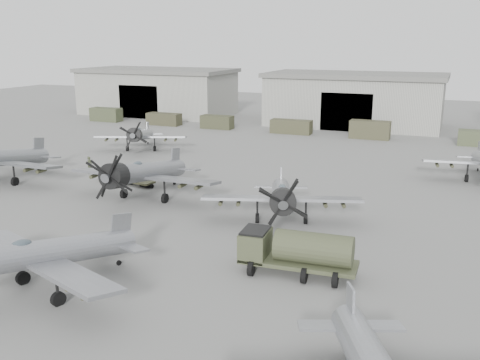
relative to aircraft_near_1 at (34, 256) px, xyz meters
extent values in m
plane|color=slate|center=(4.85, 7.34, -2.38)|extent=(220.00, 220.00, 0.00)
cube|color=#A9A99E|center=(-33.15, 69.34, 1.62)|extent=(28.00, 14.00, 8.00)
cube|color=slate|center=(-33.15, 69.34, 5.97)|extent=(29.00, 14.80, 0.70)
cube|color=black|center=(-33.15, 62.54, 0.62)|extent=(8.12, 0.40, 6.00)
cube|color=#A9A99E|center=(4.85, 69.34, 1.62)|extent=(28.00, 14.00, 8.00)
cube|color=slate|center=(4.85, 69.34, 5.97)|extent=(29.00, 14.80, 0.70)
cube|color=black|center=(4.85, 62.54, 0.62)|extent=(8.12, 0.40, 6.00)
cube|color=#3E452D|center=(-36.69, 57.34, -1.20)|extent=(5.64, 2.20, 2.35)
cube|color=#3A3926|center=(-24.95, 57.34, -1.37)|extent=(5.85, 2.20, 2.01)
cube|color=#3A3B27|center=(-15.05, 57.34, -1.31)|extent=(5.21, 2.20, 2.13)
cube|color=#3F3E29|center=(-2.50, 57.34, -1.33)|extent=(6.30, 2.20, 2.10)
cube|color=#413F2A|center=(9.44, 57.34, -1.07)|extent=(5.75, 2.20, 2.62)
cube|color=#444B31|center=(24.20, 57.34, -1.33)|extent=(5.65, 2.20, 2.09)
cylinder|color=gray|center=(0.32, 0.92, -0.09)|extent=(5.13, 10.89, 3.24)
cube|color=gray|center=(0.12, 0.33, -0.35)|extent=(12.99, 6.48, 0.58)
cube|color=gray|center=(1.95, 5.51, 0.07)|extent=(0.69, 1.67, 2.07)
ellipsoid|color=#3F4C54|center=(-0.23, -0.65, 0.85)|extent=(1.00, 1.38, 0.58)
cylinder|color=black|center=(-1.81, 0.79, -2.01)|extent=(0.55, 0.88, 0.83)
cylinder|color=black|center=(1.91, -0.52, -2.01)|extent=(0.55, 0.88, 0.83)
cylinder|color=black|center=(1.85, 5.22, -2.22)|extent=(0.23, 0.35, 0.33)
cube|color=#92949A|center=(17.39, 0.81, 0.03)|extent=(0.74, 1.62, 2.03)
cylinder|color=black|center=(17.50, 0.53, -2.22)|extent=(0.23, 0.35, 0.33)
cylinder|color=gray|center=(-21.11, 18.55, 0.08)|extent=(1.93, 11.85, 3.48)
cube|color=gray|center=(-21.22, 23.78, 0.25)|extent=(0.17, 1.86, 2.22)
cylinder|color=black|center=(-18.97, 17.70, -1.99)|extent=(0.33, 0.90, 0.89)
cylinder|color=black|center=(-21.21, 23.45, -2.21)|extent=(0.14, 0.36, 0.36)
cylinder|color=gray|center=(-4.39, 19.06, 0.09)|extent=(1.89, 11.88, 3.49)
cylinder|color=black|center=(-4.30, 13.81, 0.92)|extent=(2.15, 1.80, 2.32)
cube|color=gray|center=(-4.38, 18.39, -0.20)|extent=(14.01, 2.72, 0.63)
cube|color=gray|center=(-4.49, 24.31, 0.26)|extent=(0.17, 1.86, 2.23)
ellipsoid|color=#3F4C54|center=(-4.36, 17.28, 1.10)|extent=(0.69, 1.35, 0.63)
cylinder|color=black|center=(-6.50, 18.13, -1.99)|extent=(0.33, 0.90, 0.89)
cylinder|color=black|center=(-2.25, 18.21, -1.99)|extent=(0.33, 0.90, 0.89)
cylinder|color=black|center=(-4.48, 23.98, -2.21)|extent=(0.14, 0.36, 0.36)
cylinder|color=gray|center=(8.71, 17.70, -0.17)|extent=(4.82, 10.52, 3.12)
cylinder|color=black|center=(10.22, 13.25, 0.57)|extent=(2.31, 2.11, 2.08)
cube|color=gray|center=(8.90, 17.13, -0.43)|extent=(12.54, 6.10, 0.56)
cube|color=gray|center=(7.20, 22.14, -0.02)|extent=(0.65, 1.61, 2.00)
ellipsoid|color=#3F4C54|center=(9.22, 16.18, 0.73)|extent=(0.95, 1.33, 0.56)
cylinder|color=black|center=(7.17, 16.33, -2.03)|extent=(0.52, 0.85, 0.80)
cylinder|color=black|center=(10.76, 17.55, -2.03)|extent=(0.52, 0.85, 0.80)
cylinder|color=black|center=(7.30, 21.86, -2.23)|extent=(0.22, 0.34, 0.32)
cylinder|color=#919599|center=(-16.86, 37.66, -0.31)|extent=(4.93, 9.76, 2.93)
cylinder|color=black|center=(-15.26, 33.56, 0.39)|extent=(2.20, 2.03, 1.95)
cube|color=#919599|center=(-16.66, 37.14, -0.55)|extent=(11.66, 6.19, 0.53)
cube|color=#919599|center=(-18.47, 41.76, -0.17)|extent=(0.67, 1.49, 1.87)
ellipsoid|color=#3F4C54|center=(-16.32, 36.26, 0.53)|extent=(0.93, 1.25, 0.52)
cylinder|color=black|center=(-18.25, 36.31, -2.05)|extent=(0.52, 0.79, 0.75)
cylinder|color=black|center=(-14.93, 37.61, -2.05)|extent=(0.52, 0.79, 0.75)
cylinder|color=black|center=(-18.36, 41.50, -2.24)|extent=(0.21, 0.32, 0.30)
cube|color=gray|center=(23.66, 41.89, 0.00)|extent=(0.35, 1.67, 2.01)
cylinder|color=black|center=(22.52, 36.14, -2.03)|extent=(0.39, 0.84, 0.80)
cylinder|color=black|center=(23.70, 41.59, -2.23)|extent=(0.16, 0.34, 0.32)
cube|color=#3F442D|center=(12.83, 8.31, -1.61)|extent=(7.31, 2.82, 0.26)
cube|color=#3F442D|center=(10.07, 8.13, -0.79)|extent=(1.79, 2.46, 1.74)
cylinder|color=#3F442D|center=(13.75, 8.37, -0.59)|extent=(4.83, 2.25, 1.95)
cube|color=black|center=(10.07, 8.13, 0.13)|extent=(1.67, 2.14, 0.15)
cylinder|color=black|center=(10.25, 6.96, -1.92)|extent=(0.37, 0.94, 0.92)
cylinder|color=black|center=(15.21, 9.64, -1.92)|extent=(0.37, 0.94, 0.92)
cube|color=#4A4A30|center=(-11.53, 22.90, -1.83)|extent=(1.96, 1.39, 0.80)
cube|color=black|center=(-12.12, 23.01, -1.33)|extent=(0.65, 0.97, 0.50)
cylinder|color=black|center=(-11.53, 22.90, -2.13)|extent=(1.28, 0.76, 0.56)
cylinder|color=black|center=(-10.25, 22.68, -1.93)|extent=(1.19, 0.29, 0.08)
cube|color=#4A4A30|center=(-7.79, 22.24, -1.93)|extent=(3.98, 2.04, 0.18)
cylinder|color=black|center=(-7.79, 22.24, -2.18)|extent=(1.55, 0.69, 0.44)
cylinder|color=#4A4A30|center=(-7.79, 22.24, -1.73)|extent=(1.43, 0.56, 0.32)
imported|color=#3B412B|center=(-15.10, 24.49, -1.44)|extent=(0.53, 0.74, 1.88)
camera|label=1|loc=(21.00, -21.22, 11.59)|focal=40.00mm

